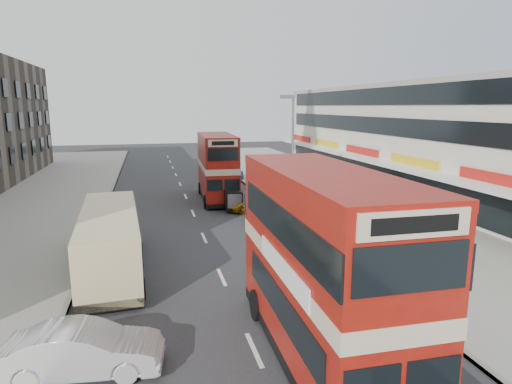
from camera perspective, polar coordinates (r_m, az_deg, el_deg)
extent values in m
cube|color=#28282B|center=(30.93, -8.23, -2.77)|extent=(12.00, 90.00, 0.01)
cube|color=gray|center=(34.20, 12.19, -1.44)|extent=(12.00, 90.00, 0.15)
cube|color=gray|center=(32.09, -30.11, -3.55)|extent=(12.00, 90.00, 0.15)
cube|color=gray|center=(30.94, -19.56, -3.17)|extent=(0.20, 90.00, 0.16)
cube|color=gray|center=(32.07, 2.67, -2.03)|extent=(0.20, 90.00, 0.16)
cube|color=beige|center=(39.37, 21.73, 6.17)|extent=(8.00, 46.00, 9.00)
cube|color=black|center=(37.50, 16.37, 1.83)|extent=(0.10, 44.00, 2.40)
cube|color=gray|center=(39.31, 22.22, 12.85)|extent=(8.20, 46.20, 0.40)
cube|color=white|center=(36.89, 15.35, 3.93)|extent=(1.80, 44.00, 0.20)
cylinder|color=slate|center=(29.66, 4.78, 4.56)|extent=(0.16, 0.16, 8.00)
cube|color=slate|center=(29.35, 4.15, 12.33)|extent=(1.00, 0.20, 0.25)
cube|color=black|center=(13.95, 8.34, -19.16)|extent=(2.84, 8.65, 0.38)
cube|color=maroon|center=(13.35, 8.50, -14.37)|extent=(2.82, 8.65, 2.37)
cube|color=beige|center=(12.83, 8.68, -8.93)|extent=(2.86, 8.69, 0.48)
cube|color=maroon|center=(12.45, 8.85, -3.33)|extent=(2.82, 8.65, 2.26)
cube|color=maroon|center=(12.20, 9.02, 2.21)|extent=(2.84, 8.67, 0.27)
cube|color=black|center=(35.23, -5.05, -0.41)|extent=(2.86, 8.03, 0.35)
cube|color=maroon|center=(35.01, -5.08, 1.49)|extent=(2.84, 8.03, 2.18)
cube|color=beige|center=(34.82, -5.11, 3.50)|extent=(2.88, 8.07, 0.45)
cube|color=maroon|center=(34.68, -5.15, 5.45)|extent=(2.84, 8.03, 2.08)
cube|color=maroon|center=(34.59, -5.18, 7.29)|extent=(2.86, 8.05, 0.25)
cube|color=black|center=(30.77, -2.96, -1.04)|extent=(1.24, 1.24, 1.29)
cube|color=black|center=(21.29, -18.36, -8.65)|extent=(2.95, 9.73, 0.38)
cube|color=#D3C088|center=(20.95, -18.55, -5.80)|extent=(2.93, 9.73, 2.50)
imported|color=silver|center=(13.78, -21.60, -18.68)|extent=(4.48, 2.03, 1.42)
imported|color=maroon|center=(27.99, 3.43, -2.75)|extent=(4.81, 2.44, 1.34)
imported|color=#C78D13|center=(31.35, -0.04, -1.34)|extent=(4.48, 2.36, 1.20)
imported|color=#557BAB|center=(43.98, -4.12, 2.31)|extent=(3.79, 1.56, 1.29)
imported|color=gray|center=(27.91, 10.18, -2.25)|extent=(0.64, 0.45, 1.70)
imported|color=gray|center=(43.34, 1.23, 2.85)|extent=(1.22, 0.72, 1.95)
imported|color=gray|center=(29.68, -1.16, -2.43)|extent=(0.72, 1.63, 0.83)
imported|color=black|center=(29.50, -1.17, -0.86)|extent=(0.70, 0.50, 1.80)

